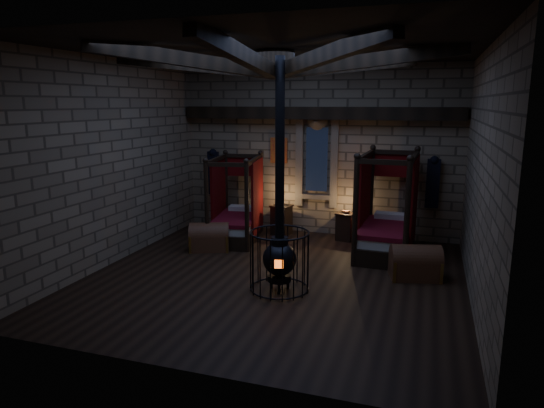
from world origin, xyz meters
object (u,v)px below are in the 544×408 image
(bed_right, at_px, (386,230))
(trunk_left, at_px, (209,238))
(bed_left, at_px, (237,219))
(stove, at_px, (280,256))
(trunk_right, at_px, (415,263))

(bed_right, relative_size, trunk_left, 2.18)
(bed_left, xyz_separation_m, stove, (1.99, -2.86, 0.15))
(trunk_right, bearing_deg, bed_right, 101.59)
(bed_left, relative_size, bed_right, 0.93)
(trunk_left, distance_m, stove, 2.91)
(trunk_left, bearing_deg, bed_right, -6.17)
(bed_right, height_order, trunk_right, bed_right)
(stove, bearing_deg, bed_left, 109.70)
(trunk_left, height_order, trunk_right, trunk_right)
(trunk_left, height_order, stove, stove)
(bed_right, height_order, trunk_left, bed_right)
(bed_left, xyz_separation_m, bed_right, (3.59, -0.05, 0.05))
(trunk_left, bearing_deg, trunk_right, -26.11)
(bed_left, height_order, trunk_left, bed_left)
(trunk_left, relative_size, stove, 0.25)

